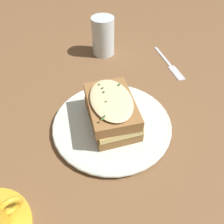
% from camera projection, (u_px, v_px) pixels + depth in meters
% --- Properties ---
extents(ground_plane, '(2.40, 2.40, 0.00)m').
position_uv_depth(ground_plane, '(104.00, 133.00, 0.49)').
color(ground_plane, brown).
extents(dinner_plate, '(0.27, 0.27, 0.01)m').
position_uv_depth(dinner_plate, '(112.00, 123.00, 0.50)').
color(dinner_plate, silver).
rests_on(dinner_plate, ground_plane).
extents(sandwich, '(0.16, 0.17, 0.08)m').
position_uv_depth(sandwich, '(111.00, 110.00, 0.46)').
color(sandwich, olive).
rests_on(sandwich, dinner_plate).
extents(water_glass, '(0.07, 0.07, 0.12)m').
position_uv_depth(water_glass, '(103.00, 36.00, 0.67)').
color(water_glass, silver).
rests_on(water_glass, ground_plane).
extents(fork, '(0.12, 0.16, 0.00)m').
position_uv_depth(fork, '(171.00, 66.00, 0.66)').
color(fork, silver).
rests_on(fork, ground_plane).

